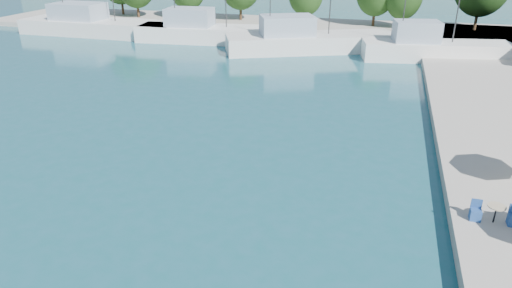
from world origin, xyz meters
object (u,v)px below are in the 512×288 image
(trawler_02, at_px, (208,33))
(trawler_04, at_px, (432,49))
(trawler_01, at_px, (98,26))
(trawler_03, at_px, (307,41))

(trawler_02, relative_size, trawler_04, 1.22)
(trawler_01, height_order, trawler_03, same)
(trawler_04, bearing_deg, trawler_03, 167.17)
(trawler_02, xyz_separation_m, trawler_03, (12.11, -1.74, -0.00))
(trawler_02, bearing_deg, trawler_03, -13.95)
(trawler_04, bearing_deg, trawler_02, 164.13)
(trawler_03, relative_size, trawler_04, 1.26)
(trawler_02, relative_size, trawler_03, 0.96)
(trawler_01, relative_size, trawler_02, 1.16)
(trawler_02, distance_m, trawler_03, 12.24)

